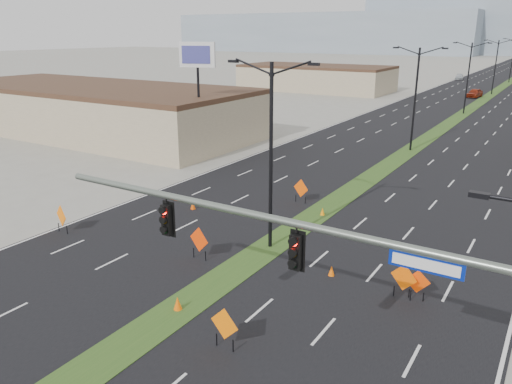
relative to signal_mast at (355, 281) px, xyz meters
The scene contains 26 objects.
ground 10.01m from the signal_mast, 166.85° to the right, with size 600.00×600.00×0.00m, color gray.
road_surface 98.49m from the signal_mast, 94.99° to the left, with size 25.00×400.00×0.02m, color black.
median_strip 98.49m from the signal_mast, 94.99° to the left, with size 2.00×400.00×0.04m, color #294C1B.
building_sw_near 51.83m from the signal_mast, 147.26° to the left, with size 40.00×16.00×5.00m, color tan.
building_sw_far 92.41m from the signal_mast, 116.04° to the left, with size 30.00×14.00×4.50m, color tan.
mesa_west 306.35m from the signal_mast, 114.82° to the left, with size 180.00×50.00×22.00m, color gray.
mesa_backdrop 320.53m from the signal_mast, 96.91° to the left, with size 140.00×50.00×32.00m, color gray.
signal_mast is the anchor object (origin of this frame).
streetlight_0 13.18m from the signal_mast, 130.54° to the left, with size 5.15×0.24×10.02m.
streetlight_1 38.96m from the signal_mast, 102.69° to the left, with size 5.15×0.24×10.02m.
streetlight_2 66.56m from the signal_mast, 97.39° to the left, with size 5.15×0.24×10.02m.
streetlight_3 94.39m from the signal_mast, 95.20° to the left, with size 5.15×0.24×10.02m.
streetlight_4 122.30m from the signal_mast, 94.01° to the left, with size 5.15×0.24×10.02m.
car_left 88.03m from the signal_mast, 96.89° to the left, with size 1.89×4.69×1.60m, color maroon.
car_far 125.28m from the signal_mast, 99.22° to the left, with size 1.85×4.54×1.32m, color #B1B6BB.
construction_sign_0 21.08m from the signal_mast, 165.31° to the left, with size 1.25×0.40×1.72m.
construction_sign_1 13.30m from the signal_mast, 148.52° to the left, with size 1.34×0.29×1.80m.
construction_sign_2 20.89m from the signal_mast, 120.92° to the left, with size 1.25×0.37×1.71m.
construction_sign_3 6.54m from the signal_mast, 169.20° to the left, with size 1.30×0.16×1.73m.
construction_sign_4 9.10m from the signal_mast, 94.72° to the left, with size 1.25×0.34×1.71m.
construction_sign_5 9.35m from the signal_mast, 90.82° to the left, with size 1.07×0.28×1.45m.
cone_0 9.90m from the signal_mast, 165.70° to the left, with size 0.39×0.39×0.65m, color #FC6005.
cone_1 10.62m from the signal_mast, 116.30° to the left, with size 0.32×0.32×0.53m, color #F65F05.
cone_2 18.60m from the signal_mast, 116.94° to the left, with size 0.32×0.32×0.53m, color orange.
cone_3 20.92m from the signal_mast, 141.98° to the left, with size 0.35×0.35×0.59m, color #DD4604.
pole_sign_west 36.58m from the signal_mast, 134.99° to the left, with size 3.37×1.44×10.55m.
Camera 1 is at (12.81, -10.03, 11.39)m, focal length 35.00 mm.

